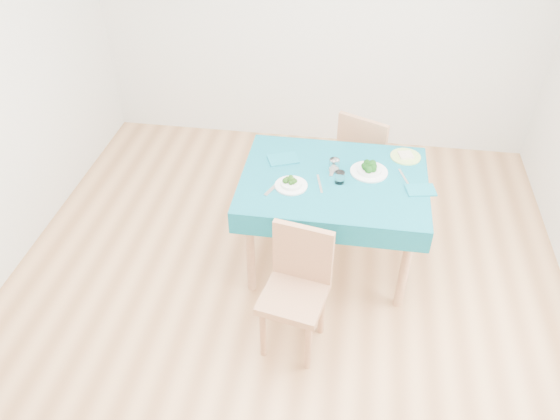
# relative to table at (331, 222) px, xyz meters

# --- Properties ---
(room_shell) EXTENTS (4.02, 4.52, 2.73)m
(room_shell) POSITION_rel_table_xyz_m (-0.29, -0.50, 0.97)
(room_shell) COLOR #AB7447
(room_shell) RESTS_ON ground
(table) EXTENTS (1.24, 0.94, 0.76)m
(table) POSITION_rel_table_xyz_m (0.00, 0.00, 0.00)
(table) COLOR #09596B
(table) RESTS_ON ground
(chair_near) EXTENTS (0.44, 0.47, 0.92)m
(chair_near) POSITION_rel_table_xyz_m (-0.16, -0.79, 0.08)
(chair_near) COLOR #AA744F
(chair_near) RESTS_ON ground
(chair_far) EXTENTS (0.56, 0.58, 1.02)m
(chair_far) POSITION_rel_table_xyz_m (0.24, 0.83, 0.13)
(chair_far) COLOR #AA744F
(chair_far) RESTS_ON ground
(bowl_near) EXTENTS (0.22, 0.22, 0.07)m
(bowl_near) POSITION_rel_table_xyz_m (-0.27, -0.13, 0.41)
(bowl_near) COLOR white
(bowl_near) RESTS_ON table
(bowl_far) EXTENTS (0.25, 0.25, 0.08)m
(bowl_far) POSITION_rel_table_xyz_m (0.23, 0.10, 0.42)
(bowl_far) COLOR white
(bowl_far) RESTS_ON table
(fork_near) EXTENTS (0.10, 0.19, 0.00)m
(fork_near) POSITION_rel_table_xyz_m (-0.38, -0.17, 0.38)
(fork_near) COLOR silver
(fork_near) RESTS_ON table
(knife_near) EXTENTS (0.06, 0.20, 0.00)m
(knife_near) POSITION_rel_table_xyz_m (-0.09, -0.08, 0.38)
(knife_near) COLOR silver
(knife_near) RESTS_ON table
(fork_far) EXTENTS (0.05, 0.19, 0.00)m
(fork_far) POSITION_rel_table_xyz_m (-0.02, 0.11, 0.38)
(fork_far) COLOR silver
(fork_far) RESTS_ON table
(knife_far) EXTENTS (0.08, 0.20, 0.00)m
(knife_far) POSITION_rel_table_xyz_m (0.46, 0.07, 0.38)
(knife_far) COLOR silver
(knife_far) RESTS_ON table
(napkin_near) EXTENTS (0.24, 0.21, 0.01)m
(napkin_near) POSITION_rel_table_xyz_m (-0.37, 0.17, 0.39)
(napkin_near) COLOR #0E6477
(napkin_near) RESTS_ON table
(napkin_far) EXTENTS (0.21, 0.16, 0.01)m
(napkin_far) POSITION_rel_table_xyz_m (0.57, -0.05, 0.38)
(napkin_far) COLOR #0E6477
(napkin_far) RESTS_ON table
(tumbler_center) EXTENTS (0.07, 0.07, 0.09)m
(tumbler_center) POSITION_rel_table_xyz_m (-0.01, 0.09, 0.42)
(tumbler_center) COLOR white
(tumbler_center) RESTS_ON table
(tumbler_side) EXTENTS (0.06, 0.06, 0.08)m
(tumbler_side) POSITION_rel_table_xyz_m (0.04, -0.04, 0.42)
(tumbler_side) COLOR white
(tumbler_side) RESTS_ON table
(side_plate) EXTENTS (0.21, 0.21, 0.01)m
(side_plate) POSITION_rel_table_xyz_m (0.48, 0.33, 0.38)
(side_plate) COLOR #AED467
(side_plate) RESTS_ON table
(bread_slice) EXTENTS (0.12, 0.12, 0.01)m
(bread_slice) POSITION_rel_table_xyz_m (0.48, 0.33, 0.40)
(bread_slice) COLOR beige
(bread_slice) RESTS_ON side_plate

